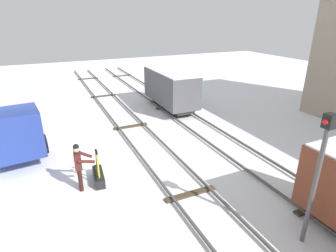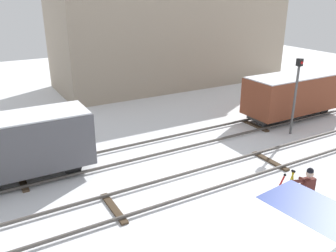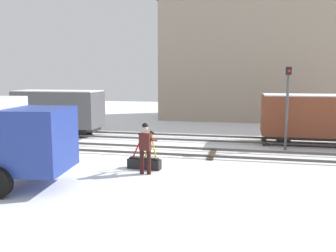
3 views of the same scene
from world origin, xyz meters
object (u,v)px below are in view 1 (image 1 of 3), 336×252
(rail_worker, at_px, (79,164))
(freight_car_mid_siding, at_px, (171,88))
(switch_lever_frame, at_px, (99,176))
(delivery_truck, at_px, (9,116))
(signal_post, at_px, (318,169))

(rail_worker, height_order, freight_car_mid_siding, freight_car_mid_siding)
(switch_lever_frame, height_order, freight_car_mid_siding, freight_car_mid_siding)
(delivery_truck, relative_size, signal_post, 1.65)
(switch_lever_frame, xyz_separation_m, rail_worker, (0.23, -0.66, 0.78))
(switch_lever_frame, bearing_deg, delivery_truck, -141.89)
(delivery_truck, xyz_separation_m, signal_post, (10.18, 7.66, 0.75))
(rail_worker, bearing_deg, switch_lever_frame, 114.58)
(switch_lever_frame, xyz_separation_m, signal_post, (5.43, 4.59, 2.09))
(signal_post, distance_m, freight_car_mid_siding, 12.49)
(switch_lever_frame, height_order, signal_post, signal_post)
(rail_worker, xyz_separation_m, signal_post, (5.20, 5.25, 1.31))
(switch_lever_frame, height_order, rail_worker, rail_worker)
(switch_lever_frame, distance_m, rail_worker, 1.05)
(rail_worker, distance_m, delivery_truck, 5.55)
(delivery_truck, bearing_deg, switch_lever_frame, 26.18)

